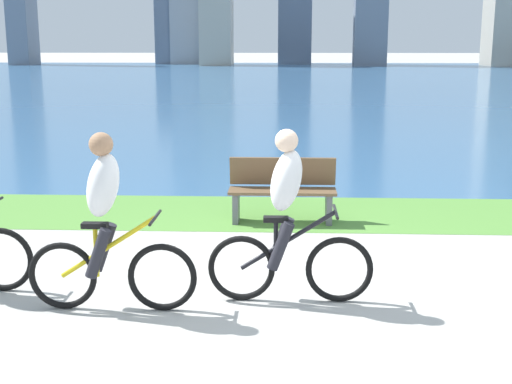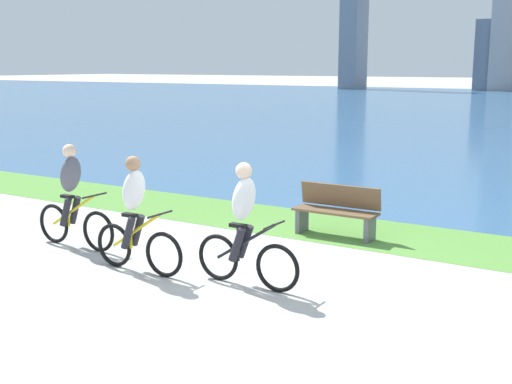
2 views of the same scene
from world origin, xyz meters
TOP-DOWN VIEW (x-y plane):
  - ground_plane at (0.00, 0.00)m, footprint 300.00×300.00m
  - grass_strip_bayside at (0.00, 3.13)m, footprint 120.00×2.15m
  - bay_water_surface at (0.00, 40.45)m, footprint 300.00×72.49m
  - cyclist_lead at (0.15, -0.42)m, footprint 1.61×0.52m
  - cyclist_trailing at (-1.53, -0.72)m, footprint 1.61×0.52m
  - bench_near_path at (0.08, 2.65)m, footprint 1.50×0.47m

SIDE VIEW (x-z plane):
  - ground_plane at x=0.00m, z-range 0.00..0.00m
  - bay_water_surface at x=0.00m, z-range 0.00..0.00m
  - grass_strip_bayside at x=0.00m, z-range 0.00..0.01m
  - bench_near_path at x=0.08m, z-range 0.00..0.90m
  - cyclist_trailing at x=-1.53m, z-range -0.01..1.69m
  - cyclist_lead at x=0.15m, z-range -0.01..1.69m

